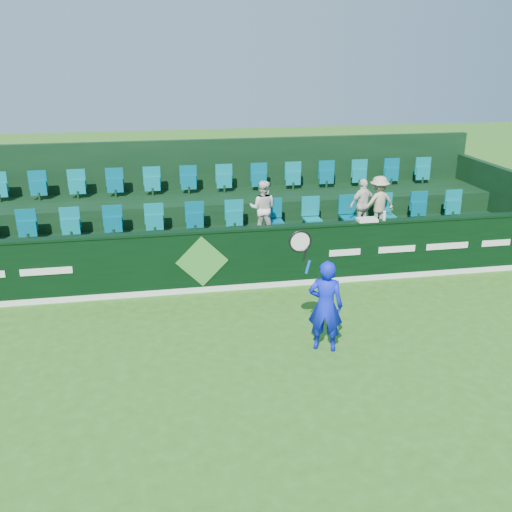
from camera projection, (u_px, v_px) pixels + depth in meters
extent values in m
plane|color=#276718|center=(228.00, 396.00, 8.48)|extent=(60.00, 60.00, 0.00)
cube|color=black|center=(202.00, 262.00, 11.96)|extent=(16.00, 0.20, 1.30)
cube|color=black|center=(201.00, 231.00, 11.72)|extent=(16.00, 0.24, 0.05)
cube|color=white|center=(203.00, 290.00, 12.06)|extent=(16.00, 0.02, 0.12)
cube|color=#3B8831|center=(202.00, 262.00, 11.83)|extent=(1.10, 0.02, 1.10)
cube|color=white|center=(46.00, 271.00, 11.31)|extent=(1.00, 0.01, 0.14)
cube|color=white|center=(345.00, 252.00, 12.36)|extent=(0.70, 0.01, 0.14)
cube|color=white|center=(397.00, 249.00, 12.56)|extent=(0.85, 0.01, 0.14)
cube|color=white|center=(447.00, 246.00, 12.76)|extent=(1.00, 0.01, 0.14)
cube|color=white|center=(496.00, 243.00, 12.97)|extent=(0.70, 0.01, 0.14)
cube|color=black|center=(198.00, 255.00, 13.06)|extent=(16.00, 2.00, 0.80)
cube|color=black|center=(191.00, 222.00, 14.73)|extent=(16.00, 1.80, 1.30)
cube|color=black|center=(187.00, 188.00, 15.43)|extent=(16.00, 0.20, 2.60)
cube|color=black|center=(494.00, 204.00, 15.02)|extent=(0.20, 4.00, 2.00)
cube|color=#07757E|center=(195.00, 221.00, 13.19)|extent=(13.50, 0.50, 0.60)
cube|color=#07757E|center=(189.00, 183.00, 14.68)|extent=(13.50, 0.50, 0.60)
imported|color=#0D1DE4|center=(326.00, 306.00, 9.54)|extent=(0.69, 0.58, 1.61)
cylinder|color=#143FBF|center=(308.00, 267.00, 9.13)|extent=(0.09, 0.04, 0.22)
cylinder|color=black|center=(305.00, 256.00, 9.05)|extent=(0.08, 0.03, 0.20)
torus|color=black|center=(300.00, 241.00, 8.96)|extent=(0.45, 0.04, 0.45)
cylinder|color=silver|center=(300.00, 241.00, 8.96)|extent=(0.37, 0.01, 0.37)
imported|color=white|center=(263.00, 208.00, 12.98)|extent=(0.75, 0.66, 1.28)
imported|color=white|center=(363.00, 205.00, 13.39)|extent=(0.77, 0.50, 1.23)
imported|color=tan|center=(378.00, 203.00, 13.45)|extent=(0.89, 0.60, 1.28)
cube|color=silver|center=(367.00, 220.00, 12.31)|extent=(0.42, 0.27, 0.06)
cylinder|color=silver|center=(384.00, 216.00, 12.35)|extent=(0.07, 0.07, 0.21)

